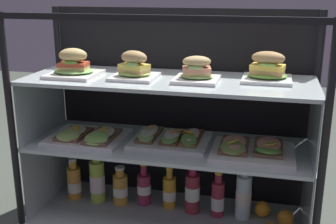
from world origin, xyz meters
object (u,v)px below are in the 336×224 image
object	(u,v)px
juice_bottle_front_fourth	(120,188)
plated_roll_sandwich_near_right_corner	(134,68)
juice_bottle_front_right_end	(74,183)
juice_bottle_front_middle	(192,192)
juice_bottle_front_second	(218,198)
orange_fruit_beside_bottles	(286,218)
plated_roll_sandwich_far_right	(74,67)
open_sandwich_tray_mid_right	(170,138)
plated_roll_sandwich_far_left	(267,70)
open_sandwich_tray_right_of_center	(88,136)
orange_fruit_rolled_forward	(263,209)
juice_bottle_front_left_end	(144,188)
open_sandwich_tray_center	(252,149)
juice_bottle_back_center	(97,181)
plated_roll_sandwich_right_of_center	(197,72)
juice_bottle_tucked_behind	(169,192)
juice_bottle_near_post	(244,195)

from	to	relation	value
juice_bottle_front_fourth	plated_roll_sandwich_near_right_corner	bearing A→B (deg)	-36.81
juice_bottle_front_right_end	juice_bottle_front_middle	xyz separation A→B (m)	(0.58, 0.01, 0.02)
juice_bottle_front_second	juice_bottle_front_fourth	bearing A→B (deg)	179.65
juice_bottle_front_middle	orange_fruit_beside_bottles	world-z (taller)	juice_bottle_front_middle
plated_roll_sandwich_far_right	open_sandwich_tray_mid_right	size ratio (longest dim) A/B	0.62
plated_roll_sandwich_far_left	juice_bottle_front_second	xyz separation A→B (m)	(-0.18, -0.00, -0.59)
open_sandwich_tray_mid_right	juice_bottle_front_right_end	size ratio (longest dim) A/B	1.59
juice_bottle_front_fourth	plated_roll_sandwich_far_right	bearing A→B (deg)	-148.30
juice_bottle_front_middle	juice_bottle_front_second	bearing A→B (deg)	-2.74
open_sandwich_tray_right_of_center	orange_fruit_rolled_forward	distance (m)	0.84
plated_roll_sandwich_near_right_corner	juice_bottle_front_left_end	world-z (taller)	plated_roll_sandwich_near_right_corner
open_sandwich_tray_right_of_center	juice_bottle_front_right_end	bearing A→B (deg)	144.69
open_sandwich_tray_right_of_center	juice_bottle_front_left_end	size ratio (longest dim) A/B	1.57
open_sandwich_tray_center	juice_bottle_back_center	xyz separation A→B (m)	(-0.71, 0.08, -0.26)
plated_roll_sandwich_right_of_center	juice_bottle_front_second	distance (m)	0.59
plated_roll_sandwich_right_of_center	juice_bottle_back_center	size ratio (longest dim) A/B	0.72
plated_roll_sandwich_right_of_center	juice_bottle_tucked_behind	size ratio (longest dim) A/B	0.87
open_sandwich_tray_right_of_center	orange_fruit_beside_bottles	world-z (taller)	open_sandwich_tray_right_of_center
plated_roll_sandwich_right_of_center	plated_roll_sandwich_far_left	distance (m)	0.28
orange_fruit_beside_bottles	juice_bottle_front_right_end	bearing A→B (deg)	179.03
juice_bottle_front_right_end	plated_roll_sandwich_right_of_center	bearing A→B (deg)	-6.99
open_sandwich_tray_mid_right	juice_bottle_near_post	xyz separation A→B (m)	(0.32, 0.04, -0.25)
plated_roll_sandwich_near_right_corner	orange_fruit_rolled_forward	world-z (taller)	plated_roll_sandwich_near_right_corner
plated_roll_sandwich_far_right	open_sandwich_tray_right_of_center	xyz separation A→B (m)	(0.05, 0.00, -0.31)
plated_roll_sandwich_far_left	juice_bottle_tucked_behind	bearing A→B (deg)	176.76
plated_roll_sandwich_near_right_corner	open_sandwich_tray_center	size ratio (longest dim) A/B	0.55
juice_bottle_tucked_behind	orange_fruit_beside_bottles	world-z (taller)	juice_bottle_tucked_behind
juice_bottle_tucked_behind	juice_bottle_front_second	size ratio (longest dim) A/B	0.95
juice_bottle_front_second	orange_fruit_rolled_forward	xyz separation A→B (m)	(0.20, 0.04, -0.05)
plated_roll_sandwich_right_of_center	juice_bottle_near_post	bearing A→B (deg)	22.34
juice_bottle_near_post	orange_fruit_beside_bottles	size ratio (longest dim) A/B	3.62
plated_roll_sandwich_near_right_corner	orange_fruit_rolled_forward	distance (m)	0.85
plated_roll_sandwich_near_right_corner	juice_bottle_front_fourth	xyz separation A→B (m)	(-0.11, 0.08, -0.59)
open_sandwich_tray_mid_right	plated_roll_sandwich_right_of_center	bearing A→B (deg)	-20.07
open_sandwich_tray_mid_right	juice_bottle_front_middle	bearing A→B (deg)	21.39
plated_roll_sandwich_far_right	juice_bottle_tucked_behind	size ratio (longest dim) A/B	1.01
juice_bottle_tucked_behind	open_sandwich_tray_center	bearing A→B (deg)	-15.26
juice_bottle_back_center	juice_bottle_near_post	world-z (taller)	juice_bottle_near_post
plated_roll_sandwich_far_right	open_sandwich_tray_right_of_center	bearing A→B (deg)	1.93
plated_roll_sandwich_right_of_center	juice_bottle_front_right_end	distance (m)	0.84
juice_bottle_front_right_end	juice_bottle_front_left_end	xyz separation A→B (m)	(0.34, 0.03, 0.00)
juice_bottle_tucked_behind	juice_bottle_front_middle	distance (m)	0.12
plated_roll_sandwich_far_right	plated_roll_sandwich_right_of_center	size ratio (longest dim) A/B	1.16
juice_bottle_back_center	juice_bottle_near_post	bearing A→B (deg)	0.73
open_sandwich_tray_center	juice_bottle_near_post	size ratio (longest dim) A/B	1.27
open_sandwich_tray_right_of_center	juice_bottle_tucked_behind	bearing A→B (deg)	19.01
open_sandwich_tray_right_of_center	juice_bottle_tucked_behind	size ratio (longest dim) A/B	1.63
open_sandwich_tray_mid_right	orange_fruit_rolled_forward	world-z (taller)	open_sandwich_tray_mid_right
plated_roll_sandwich_right_of_center	juice_bottle_near_post	world-z (taller)	plated_roll_sandwich_right_of_center
open_sandwich_tray_right_of_center	juice_bottle_front_second	world-z (taller)	open_sandwich_tray_right_of_center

